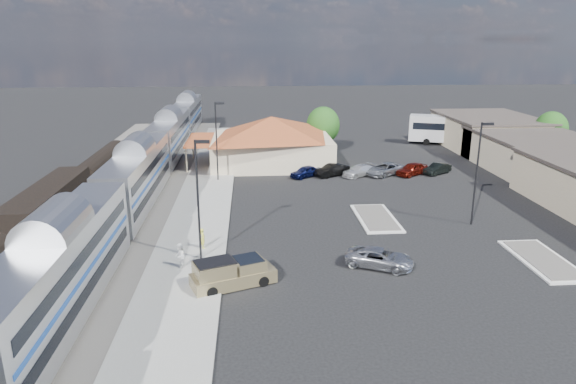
{
  "coord_description": "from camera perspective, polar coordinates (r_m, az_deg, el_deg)",
  "views": [
    {
      "loc": [
        -7.17,
        -41.07,
        15.61
      ],
      "look_at": [
        -4.02,
        1.72,
        2.8
      ],
      "focal_mm": 32.0,
      "sensor_mm": 36.0,
      "label": 1
    }
  ],
  "objects": [
    {
      "name": "ground",
      "position": [
        44.51,
        5.34,
        -3.98
      ],
      "size": [
        280.0,
        280.0,
        0.0
      ],
      "primitive_type": "plane",
      "color": "black",
      "rests_on": "ground"
    },
    {
      "name": "railbed",
      "position": [
        53.3,
        -19.06,
        -1.28
      ],
      "size": [
        16.0,
        100.0,
        0.12
      ],
      "primitive_type": "cube",
      "color": "#4C4944",
      "rests_on": "ground"
    },
    {
      "name": "platform",
      "position": [
        49.79,
        -9.57,
        -1.78
      ],
      "size": [
        5.5,
        92.0,
        0.18
      ],
      "primitive_type": "cube",
      "color": "gray",
      "rests_on": "ground"
    },
    {
      "name": "passenger_train",
      "position": [
        50.9,
        -16.36,
        1.44
      ],
      "size": [
        3.0,
        104.0,
        5.55
      ],
      "color": "silver",
      "rests_on": "ground"
    },
    {
      "name": "freight_cars",
      "position": [
        47.06,
        -24.97,
        -1.89
      ],
      "size": [
        2.8,
        46.0,
        4.0
      ],
      "color": "black",
      "rests_on": "ground"
    },
    {
      "name": "station_depot",
      "position": [
        66.3,
        -1.89,
        5.76
      ],
      "size": [
        18.35,
        12.24,
        6.2
      ],
      "color": "#C2B28E",
      "rests_on": "ground"
    },
    {
      "name": "buildings_east",
      "position": [
        66.92,
        27.65,
        3.21
      ],
      "size": [
        14.4,
        51.4,
        4.8
      ],
      "color": "#C6B28C",
      "rests_on": "ground"
    },
    {
      "name": "traffic_island_south",
      "position": [
        47.12,
        9.76,
        -2.84
      ],
      "size": [
        3.3,
        7.5,
        0.21
      ],
      "color": "silver",
      "rests_on": "ground"
    },
    {
      "name": "traffic_island_north",
      "position": [
        42.21,
        26.47,
        -6.77
      ],
      "size": [
        3.3,
        7.5,
        0.21
      ],
      "color": "silver",
      "rests_on": "ground"
    },
    {
      "name": "lamp_plat_s",
      "position": [
        36.73,
        -9.87,
        0.13
      ],
      "size": [
        1.08,
        0.25,
        9.0
      ],
      "color": "black",
      "rests_on": "ground"
    },
    {
      "name": "lamp_plat_n",
      "position": [
        58.1,
        -7.88,
        6.28
      ],
      "size": [
        1.08,
        0.25,
        9.0
      ],
      "color": "black",
      "rests_on": "ground"
    },
    {
      "name": "lamp_lot",
      "position": [
        46.51,
        20.41,
        2.81
      ],
      "size": [
        1.08,
        0.25,
        9.0
      ],
      "color": "black",
      "rests_on": "ground"
    },
    {
      "name": "tree_east_c",
      "position": [
        79.58,
        27.18,
        6.24
      ],
      "size": [
        4.41,
        4.41,
        6.21
      ],
      "color": "#382314",
      "rests_on": "ground"
    },
    {
      "name": "tree_depot",
      "position": [
        72.72,
        3.91,
        7.42
      ],
      "size": [
        4.71,
        4.71,
        6.63
      ],
      "color": "#382314",
      "rests_on": "ground"
    },
    {
      "name": "pickup_truck",
      "position": [
        34.19,
        -6.1,
        -8.96
      ],
      "size": [
        5.82,
        3.83,
        1.89
      ],
      "rotation": [
        0.0,
        0.0,
        1.94
      ],
      "color": "tan",
      "rests_on": "ground"
    },
    {
      "name": "suv",
      "position": [
        37.33,
        10.18,
        -7.23
      ],
      "size": [
        5.36,
        4.09,
        1.35
      ],
      "primitive_type": "imported",
      "rotation": [
        0.0,
        0.0,
        1.13
      ],
      "color": "#AEB0B7",
      "rests_on": "ground"
    },
    {
      "name": "coach_bus",
      "position": [
        82.8,
        18.09,
        6.71
      ],
      "size": [
        13.8,
        7.46,
        4.37
      ],
      "rotation": [
        0.0,
        0.0,
        1.22
      ],
      "color": "white",
      "rests_on": "ground"
    },
    {
      "name": "person_a",
      "position": [
        39.98,
        -9.45,
        -5.08
      ],
      "size": [
        0.51,
        0.66,
        1.59
      ],
      "primitive_type": "imported",
      "rotation": [
        0.0,
        0.0,
        1.82
      ],
      "color": "#DFDF45",
      "rests_on": "platform"
    },
    {
      "name": "person_b",
      "position": [
        36.92,
        -11.95,
        -6.94
      ],
      "size": [
        0.72,
        0.9,
        1.79
      ],
      "primitive_type": "imported",
      "rotation": [
        0.0,
        0.0,
        -1.62
      ],
      "color": "silver",
      "rests_on": "platform"
    },
    {
      "name": "parked_car_a",
      "position": [
        60.35,
        1.94,
        2.28
      ],
      "size": [
        4.12,
        3.55,
        1.34
      ],
      "primitive_type": "imported",
      "rotation": [
        0.0,
        0.0,
        -0.96
      ],
      "color": "#0C113C",
      "rests_on": "ground"
    },
    {
      "name": "parked_car_b",
      "position": [
        61.04,
        4.9,
        2.44
      ],
      "size": [
        4.55,
        3.51,
        1.44
      ],
      "primitive_type": "imported",
      "rotation": [
        0.0,
        0.0,
        -1.05
      ],
      "color": "black",
      "rests_on": "ground"
    },
    {
      "name": "parked_car_c",
      "position": [
        61.35,
        7.9,
        2.36
      ],
      "size": [
        4.84,
        4.08,
        1.33
      ],
      "primitive_type": "imported",
      "rotation": [
        0.0,
        0.0,
        -0.98
      ],
      "color": "silver",
      "rests_on": "ground"
    },
    {
      "name": "parked_car_d",
      "position": [
        62.36,
        10.73,
        2.52
      ],
      "size": [
        5.71,
        4.9,
        1.46
      ],
      "primitive_type": "imported",
      "rotation": [
        0.0,
        0.0,
        -0.99
      ],
      "color": "gray",
      "rests_on": "ground"
    },
    {
      "name": "parked_car_e",
      "position": [
        62.97,
        13.62,
        2.5
      ],
      "size": [
        4.66,
        3.97,
        1.51
      ],
      "primitive_type": "imported",
      "rotation": [
        0.0,
        0.0,
        -0.97
      ],
      "color": "#66140B",
      "rests_on": "ground"
    },
    {
      "name": "parked_car_f",
      "position": [
        64.31,
        16.25,
        2.5
      ],
      "size": [
        4.02,
        3.37,
        1.3
      ],
      "primitive_type": "imported",
      "rotation": [
        0.0,
        0.0,
        -0.97
      ],
      "color": "black",
      "rests_on": "ground"
    }
  ]
}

